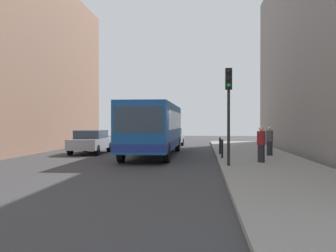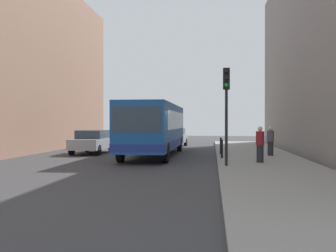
{
  "view_description": "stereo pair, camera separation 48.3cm",
  "coord_description": "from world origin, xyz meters",
  "px_view_note": "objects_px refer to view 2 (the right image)",
  "views": [
    {
      "loc": [
        2.49,
        -19.37,
        1.96
      ],
      "look_at": [
        0.61,
        1.83,
        1.78
      ],
      "focal_mm": 42.63,
      "sensor_mm": 36.0,
      "label": 1
    },
    {
      "loc": [
        2.97,
        -19.32,
        1.96
      ],
      "look_at": [
        0.61,
        1.83,
        1.78
      ],
      "focal_mm": 42.63,
      "sensor_mm": 36.0,
      "label": 2
    }
  ],
  "objects_px": {
    "traffic_light": "(226,98)",
    "bollard_near": "(222,149)",
    "pedestrian_near_signal": "(260,145)",
    "car_behind_bus": "(173,137)",
    "car_beside_bus": "(93,141)",
    "bus": "(155,127)",
    "bollard_mid": "(221,146)",
    "pedestrian_mid_sidewalk": "(270,141)"
  },
  "relations": [
    {
      "from": "bollard_near",
      "to": "pedestrian_near_signal",
      "type": "xyz_separation_m",
      "value": [
        1.67,
        -2.01,
        0.34
      ]
    },
    {
      "from": "bus",
      "to": "bollard_mid",
      "type": "distance_m",
      "value": 4.01
    },
    {
      "from": "car_behind_bus",
      "to": "pedestrian_mid_sidewalk",
      "type": "height_order",
      "value": "pedestrian_mid_sidewalk"
    },
    {
      "from": "car_beside_bus",
      "to": "bollard_near",
      "type": "distance_m",
      "value": 9.12
    },
    {
      "from": "car_beside_bus",
      "to": "bollard_mid",
      "type": "bearing_deg",
      "value": 168.79
    },
    {
      "from": "bollard_mid",
      "to": "traffic_light",
      "type": "bearing_deg",
      "value": -89.07
    },
    {
      "from": "car_behind_bus",
      "to": "pedestrian_near_signal",
      "type": "distance_m",
      "value": 14.84
    },
    {
      "from": "bollard_near",
      "to": "car_behind_bus",
      "type": "bearing_deg",
      "value": 107.22
    },
    {
      "from": "bollard_near",
      "to": "bollard_mid",
      "type": "relative_size",
      "value": 1.0
    },
    {
      "from": "car_behind_bus",
      "to": "traffic_light",
      "type": "bearing_deg",
      "value": 108.25
    },
    {
      "from": "pedestrian_near_signal",
      "to": "pedestrian_mid_sidewalk",
      "type": "xyz_separation_m",
      "value": [
        1.01,
        3.89,
        -0.03
      ]
    },
    {
      "from": "bollard_near",
      "to": "bollard_mid",
      "type": "xyz_separation_m",
      "value": [
        0.0,
        2.63,
        0.0
      ]
    },
    {
      "from": "car_beside_bus",
      "to": "bollard_mid",
      "type": "xyz_separation_m",
      "value": [
        8.07,
        -1.61,
        -0.16
      ]
    },
    {
      "from": "bollard_mid",
      "to": "bollard_near",
      "type": "bearing_deg",
      "value": -90.0
    },
    {
      "from": "car_behind_bus",
      "to": "traffic_light",
      "type": "relative_size",
      "value": 1.1
    },
    {
      "from": "bus",
      "to": "car_beside_bus",
      "type": "relative_size",
      "value": 2.51
    },
    {
      "from": "bus",
      "to": "bollard_mid",
      "type": "xyz_separation_m",
      "value": [
        3.85,
        -0.2,
        -1.1
      ]
    },
    {
      "from": "car_behind_bus",
      "to": "bollard_near",
      "type": "xyz_separation_m",
      "value": [
        3.67,
        -11.84,
        -0.16
      ]
    },
    {
      "from": "car_behind_bus",
      "to": "bollard_near",
      "type": "distance_m",
      "value": 12.4
    },
    {
      "from": "pedestrian_near_signal",
      "to": "pedestrian_mid_sidewalk",
      "type": "height_order",
      "value": "pedestrian_near_signal"
    },
    {
      "from": "traffic_light",
      "to": "pedestrian_near_signal",
      "type": "bearing_deg",
      "value": 44.41
    },
    {
      "from": "car_behind_bus",
      "to": "bollard_mid",
      "type": "distance_m",
      "value": 9.91
    },
    {
      "from": "car_beside_bus",
      "to": "pedestrian_near_signal",
      "type": "height_order",
      "value": "pedestrian_near_signal"
    },
    {
      "from": "bollard_near",
      "to": "traffic_light",
      "type": "bearing_deg",
      "value": -88.38
    },
    {
      "from": "pedestrian_mid_sidewalk",
      "to": "traffic_light",
      "type": "bearing_deg",
      "value": -144.42
    },
    {
      "from": "car_behind_bus",
      "to": "pedestrian_mid_sidewalk",
      "type": "xyz_separation_m",
      "value": [
        6.35,
        -9.96,
        0.15
      ]
    },
    {
      "from": "pedestrian_near_signal",
      "to": "pedestrian_mid_sidewalk",
      "type": "relative_size",
      "value": 1.03
    },
    {
      "from": "bollard_near",
      "to": "car_beside_bus",
      "type": "bearing_deg",
      "value": 152.27
    },
    {
      "from": "car_behind_bus",
      "to": "bollard_near",
      "type": "bearing_deg",
      "value": 111.7
    },
    {
      "from": "car_beside_bus",
      "to": "pedestrian_near_signal",
      "type": "bearing_deg",
      "value": 147.42
    },
    {
      "from": "car_beside_bus",
      "to": "bollard_mid",
      "type": "distance_m",
      "value": 8.23
    },
    {
      "from": "bollard_mid",
      "to": "pedestrian_mid_sidewalk",
      "type": "relative_size",
      "value": 0.6
    },
    {
      "from": "bus",
      "to": "pedestrian_near_signal",
      "type": "relative_size",
      "value": 6.74
    },
    {
      "from": "car_behind_bus",
      "to": "pedestrian_near_signal",
      "type": "relative_size",
      "value": 2.77
    },
    {
      "from": "bus",
      "to": "bollard_near",
      "type": "distance_m",
      "value": 4.91
    },
    {
      "from": "car_behind_bus",
      "to": "traffic_light",
      "type": "distance_m",
      "value": 15.99
    },
    {
      "from": "pedestrian_mid_sidewalk",
      "to": "car_beside_bus",
      "type": "bearing_deg",
      "value": 138.66
    },
    {
      "from": "traffic_light",
      "to": "bollard_near",
      "type": "xyz_separation_m",
      "value": [
        -0.1,
        3.54,
        -2.38
      ]
    },
    {
      "from": "bollard_near",
      "to": "bollard_mid",
      "type": "height_order",
      "value": "same"
    },
    {
      "from": "car_behind_bus",
      "to": "pedestrian_near_signal",
      "type": "xyz_separation_m",
      "value": [
        5.34,
        -13.85,
        0.18
      ]
    },
    {
      "from": "car_beside_bus",
      "to": "bus",
      "type": "bearing_deg",
      "value": 161.62
    },
    {
      "from": "car_behind_bus",
      "to": "pedestrian_near_signal",
      "type": "height_order",
      "value": "pedestrian_near_signal"
    }
  ]
}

